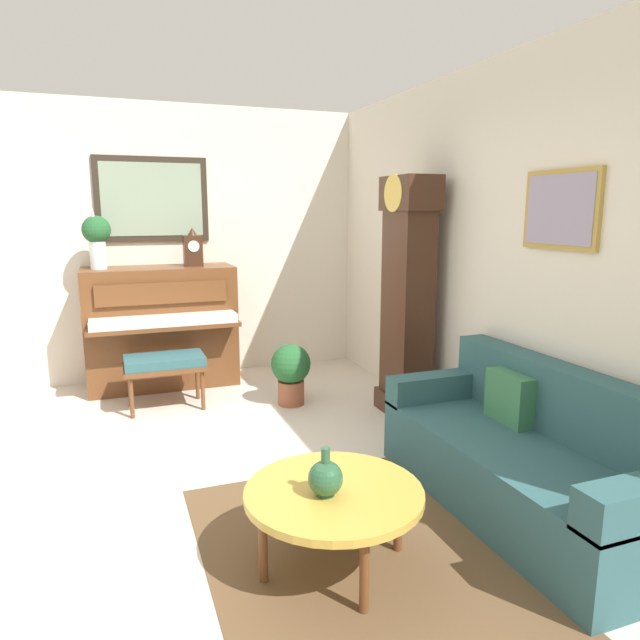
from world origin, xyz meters
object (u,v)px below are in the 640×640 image
(flower_vase, at_px, (97,236))
(piano_bench, at_px, (165,364))
(coffee_table, at_px, (334,495))
(potted_plant, at_px, (291,370))
(mantel_clock, at_px, (193,249))
(green_jug, at_px, (325,478))
(couch, at_px, (528,458))
(grandfather_clock, at_px, (407,304))
(piano, at_px, (162,326))

(flower_vase, bearing_deg, piano_bench, 34.40)
(coffee_table, height_order, potted_plant, potted_plant)
(mantel_clock, relative_size, green_jug, 1.58)
(potted_plant, bearing_deg, coffee_table, -12.62)
(couch, distance_m, flower_vase, 4.17)
(grandfather_clock, bearing_deg, green_jug, -38.20)
(piano, xyz_separation_m, mantel_clock, (0.00, 0.34, 0.76))
(piano, height_order, grandfather_clock, grandfather_clock)
(flower_vase, distance_m, potted_plant, 2.21)
(piano, height_order, green_jug, piano)
(piano_bench, bearing_deg, piano, 176.12)
(grandfather_clock, height_order, coffee_table, grandfather_clock)
(green_jug, bearing_deg, couch, 96.82)
(couch, xyz_separation_m, flower_vase, (-3.25, -2.32, 1.20))
(coffee_table, relative_size, mantel_clock, 2.32)
(coffee_table, height_order, mantel_clock, mantel_clock)
(flower_vase, distance_m, green_jug, 3.69)
(piano, distance_m, coffee_table, 3.42)
(couch, xyz_separation_m, mantel_clock, (-3.25, -1.44, 1.05))
(couch, bearing_deg, piano_bench, -144.14)
(mantel_clock, bearing_deg, piano_bench, -28.36)
(grandfather_clock, xyz_separation_m, green_jug, (1.84, -1.45, -0.47))
(couch, distance_m, coffee_table, 1.29)
(coffee_table, xyz_separation_m, mantel_clock, (-3.37, -0.16, 0.99))
(piano_bench, relative_size, mantel_clock, 1.84)
(coffee_table, height_order, flower_vase, flower_vase)
(piano_bench, distance_m, green_jug, 2.74)
(couch, bearing_deg, coffee_table, -84.51)
(piano, relative_size, mantel_clock, 3.79)
(potted_plant, bearing_deg, piano, -134.56)
(flower_vase, height_order, potted_plant, flower_vase)
(mantel_clock, height_order, potted_plant, mantel_clock)
(coffee_table, distance_m, potted_plant, 2.42)
(piano_bench, relative_size, potted_plant, 1.25)
(couch, height_order, coffee_table, couch)
(mantel_clock, bearing_deg, grandfather_clock, 44.55)
(coffee_table, height_order, green_jug, green_jug)
(grandfather_clock, distance_m, potted_plant, 1.21)
(grandfather_clock, relative_size, couch, 1.07)
(grandfather_clock, bearing_deg, mantel_clock, -135.45)
(grandfather_clock, height_order, couch, grandfather_clock)
(piano, relative_size, flower_vase, 2.48)
(piano, height_order, mantel_clock, mantel_clock)
(piano, relative_size, couch, 0.76)
(green_jug, bearing_deg, coffee_table, 122.55)
(green_jug, height_order, potted_plant, green_jug)
(couch, bearing_deg, mantel_clock, -156.09)
(piano_bench, height_order, mantel_clock, mantel_clock)
(couch, relative_size, flower_vase, 3.28)
(coffee_table, relative_size, flower_vase, 1.52)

